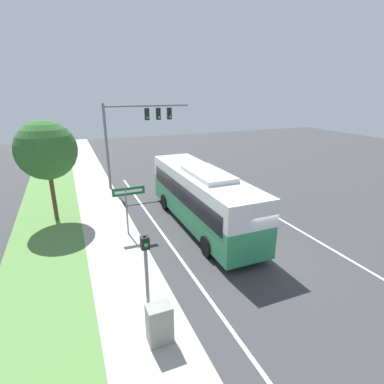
{
  "coord_description": "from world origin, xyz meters",
  "views": [
    {
      "loc": [
        -7.81,
        -10.32,
        7.43
      ],
      "look_at": [
        -1.35,
        5.08,
        1.74
      ],
      "focal_mm": 28.0,
      "sensor_mm": 36.0,
      "label": 1
    }
  ],
  "objects_px": {
    "signal_gantry": "(136,126)",
    "pedestrian_signal": "(146,261)",
    "street_sign": "(128,200)",
    "bus": "(202,195)",
    "utility_cabinet": "(160,324)"
  },
  "relations": [
    {
      "from": "bus",
      "to": "pedestrian_signal",
      "type": "distance_m",
      "value": 7.34
    },
    {
      "from": "street_sign",
      "to": "signal_gantry",
      "type": "bearing_deg",
      "value": 73.59
    },
    {
      "from": "signal_gantry",
      "to": "street_sign",
      "type": "height_order",
      "value": "signal_gantry"
    },
    {
      "from": "bus",
      "to": "street_sign",
      "type": "height_order",
      "value": "bus"
    },
    {
      "from": "street_sign",
      "to": "bus",
      "type": "bearing_deg",
      "value": -4.69
    },
    {
      "from": "pedestrian_signal",
      "to": "utility_cabinet",
      "type": "relative_size",
      "value": 2.25
    },
    {
      "from": "utility_cabinet",
      "to": "bus",
      "type": "bearing_deg",
      "value": 57.16
    },
    {
      "from": "signal_gantry",
      "to": "street_sign",
      "type": "relative_size",
      "value": 2.43
    },
    {
      "from": "bus",
      "to": "street_sign",
      "type": "xyz_separation_m",
      "value": [
        -4.07,
        0.33,
        0.15
      ]
    },
    {
      "from": "pedestrian_signal",
      "to": "utility_cabinet",
      "type": "height_order",
      "value": "pedestrian_signal"
    },
    {
      "from": "signal_gantry",
      "to": "pedestrian_signal",
      "type": "relative_size",
      "value": 2.33
    },
    {
      "from": "street_sign",
      "to": "utility_cabinet",
      "type": "height_order",
      "value": "street_sign"
    },
    {
      "from": "signal_gantry",
      "to": "pedestrian_signal",
      "type": "height_order",
      "value": "signal_gantry"
    },
    {
      "from": "street_sign",
      "to": "pedestrian_signal",
      "type": "bearing_deg",
      "value": -95.58
    },
    {
      "from": "bus",
      "to": "signal_gantry",
      "type": "xyz_separation_m",
      "value": [
        -1.58,
        8.81,
        2.98
      ]
    }
  ]
}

